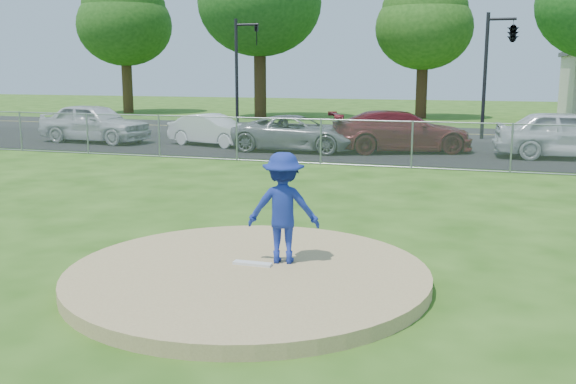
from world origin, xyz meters
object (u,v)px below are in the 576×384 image
traffic_signal_left (241,65)px  parked_car_darkred (401,131)px  tree_center (424,16)px  parked_car_silver (95,123)px  parked_car_gray (297,133)px  traffic_cone (255,141)px  tree_far_left (124,13)px  traffic_signal_center (510,35)px  parked_car_white (213,130)px  parked_car_pearl (568,134)px  pitcher (283,208)px

traffic_signal_left → parked_car_darkred: 10.97m
tree_center → parked_car_darkred: 18.84m
parked_car_silver → parked_car_gray: size_ratio=1.00×
parked_car_silver → parked_car_gray: parked_car_silver is taller
traffic_signal_left → traffic_cone: bearing=-64.4°
traffic_cone → parked_car_darkred: 5.77m
tree_far_left → tree_center: size_ratio=1.09×
traffic_signal_left → traffic_signal_center: 12.79m
traffic_signal_center → parked_car_gray: (-7.74, -6.84, -3.92)m
traffic_signal_center → parked_car_darkred: bearing=-123.1°
parked_car_darkred → traffic_cone: bearing=75.2°
traffic_cone → parked_car_gray: parked_car_gray is taller
tree_far_left → parked_car_white: bearing=-50.0°
parked_car_pearl → parked_car_silver: bearing=86.9°
traffic_signal_center → pitcher: bearing=-99.4°
tree_center → parked_car_silver: tree_center is taller
parked_car_silver → parked_car_gray: bearing=-86.9°
tree_center → pitcher: tree_center is taller
tree_center → traffic_signal_left: 14.63m
tree_far_left → traffic_signal_left: size_ratio=1.92×
parked_car_gray → parked_car_darkred: bearing=-78.0°
pitcher → parked_car_pearl: 16.46m
traffic_signal_left → pitcher: (9.16, -21.49, -2.31)m
parked_car_silver → parked_car_gray: (9.23, -0.29, -0.16)m
tree_center → pitcher: (1.39, -33.49, -5.42)m
traffic_signal_center → pitcher: 22.08m
tree_far_left → parked_car_silver: bearing=-62.9°
traffic_cone → parked_car_pearl: size_ratio=0.12×
traffic_cone → parked_car_pearl: 11.64m
traffic_signal_center → traffic_cone: bearing=-145.6°
traffic_signal_center → parked_car_gray: 11.05m
parked_car_silver → tree_center: bearing=-28.0°
tree_center → parked_car_silver: bearing=-122.9°
traffic_cone → parked_car_white: bearing=167.9°
traffic_signal_left → parked_car_gray: size_ratio=1.13×
parked_car_silver → traffic_signal_center: bearing=-64.0°
pitcher → parked_car_pearl: bearing=-120.9°
parked_car_white → parked_car_darkred: (7.73, 0.19, 0.14)m
traffic_signal_left → parked_car_gray: 8.88m
tree_far_left → traffic_signal_left: 17.60m
tree_far_left → parked_car_white: tree_far_left is taller
traffic_signal_center → parked_car_darkred: (-3.87, -5.94, -3.81)m
parked_car_gray → parked_car_pearl: parked_car_pearl is taller
tree_center → parked_car_pearl: 20.12m
traffic_signal_left → traffic_signal_center: (12.73, -0.00, 1.25)m
pitcher → traffic_cone: size_ratio=2.71×
parked_car_white → parked_car_darkred: size_ratio=0.72×
traffic_signal_left → parked_car_pearl: bearing=-22.2°
traffic_signal_center → parked_car_darkred: 8.05m
pitcher → parked_car_silver: 20.07m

